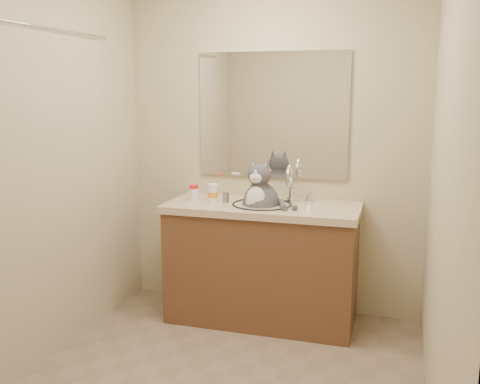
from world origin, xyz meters
name	(u,v)px	position (x,y,z in m)	size (l,w,h in m)	color
room	(217,175)	(0.00, 0.00, 1.20)	(2.22, 2.52, 2.42)	gray
vanity	(262,260)	(0.00, 0.96, 0.44)	(1.34, 0.59, 1.12)	brown
mirror	(272,115)	(0.00, 1.24, 1.45)	(1.10, 0.02, 0.90)	white
shower_curtain	(55,193)	(-1.05, 0.10, 1.03)	(0.02, 1.30, 1.93)	#C9B498
cat	(261,203)	(-0.01, 0.94, 0.86)	(0.37, 0.33, 0.52)	#46464B
pill_bottle_redcap	(194,192)	(-0.50, 0.95, 0.91)	(0.07, 0.07, 0.11)	white
pill_bottle_orange	(213,193)	(-0.36, 0.95, 0.91)	(0.10, 0.10, 0.12)	white
grey_canister	(226,198)	(-0.26, 0.94, 0.89)	(0.06, 0.06, 0.07)	slate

